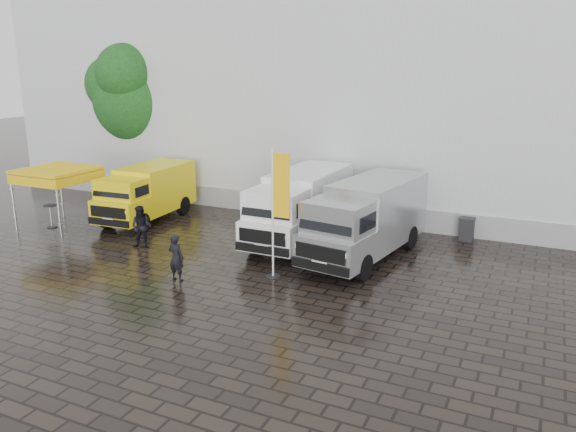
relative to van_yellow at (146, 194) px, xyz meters
The scene contains 13 objects.
ground 9.17m from the van_yellow, 27.88° to the right, with size 120.00×120.00×0.00m, color black.
exhibition_hall 16.16m from the van_yellow, 49.52° to the left, with size 44.00×16.00×12.00m, color silver.
hall_plinth 10.72m from the van_yellow, 20.26° to the left, with size 44.00×0.15×1.00m, color gray.
van_yellow is the anchor object (origin of this frame).
van_white 7.88m from the van_yellow, ahead, with size 2.22×6.65×2.88m, color white, non-canonical shape.
van_silver 10.99m from the van_yellow, ahead, with size 2.24×6.71×2.91m, color #A4A7A9, non-canonical shape.
canopy_tent 4.02m from the van_yellow, 137.73° to the right, with size 2.90×2.90×2.71m.
flagpole 9.81m from the van_yellow, 24.41° to the right, with size 0.88×0.50×4.54m.
tree 8.00m from the van_yellow, 130.92° to the left, with size 4.79×4.79×8.60m.
cocktail_table 4.31m from the van_yellow, 138.88° to the right, with size 0.60×0.60×1.04m, color black.
wheelie_bin 14.54m from the van_yellow, 12.83° to the left, with size 0.59×0.59×0.97m, color black.
person_front 8.20m from the van_yellow, 44.38° to the right, with size 0.60×0.39×1.65m, color black.
person_tent 4.20m from the van_yellow, 53.97° to the right, with size 0.85×0.66×1.74m, color black.
Camera 1 is at (8.92, -16.18, 7.16)m, focal length 35.00 mm.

